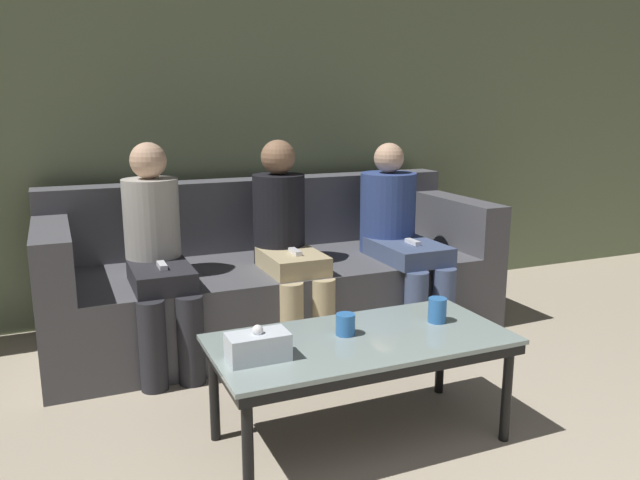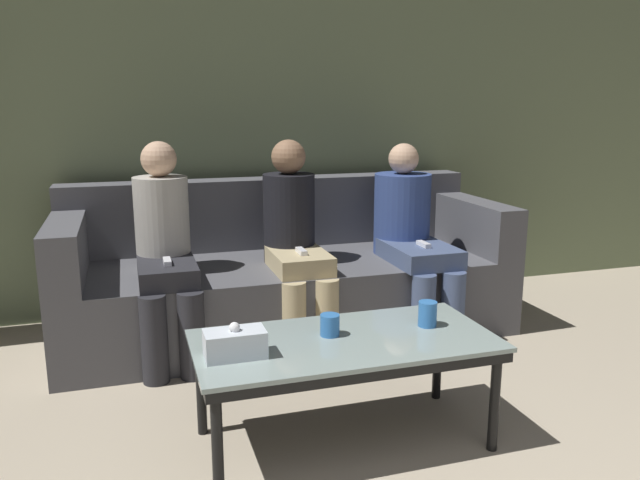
% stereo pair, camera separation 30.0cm
% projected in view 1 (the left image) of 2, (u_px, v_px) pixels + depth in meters
% --- Properties ---
extents(wall_back, '(12.00, 0.06, 2.60)m').
position_uv_depth(wall_back, '(243.00, 109.00, 4.00)').
color(wall_back, '#707F5B').
rests_on(wall_back, ground_plane).
extents(couch, '(2.57, 0.96, 0.88)m').
position_uv_depth(couch, '(274.00, 278.00, 3.72)').
color(couch, '#515156').
rests_on(couch, ground_plane).
extents(coffee_table, '(1.18, 0.57, 0.44)m').
position_uv_depth(coffee_table, '(361.00, 347.00, 2.45)').
color(coffee_table, '#8C9E99').
rests_on(coffee_table, ground_plane).
extents(cup_near_left, '(0.08, 0.08, 0.10)m').
position_uv_depth(cup_near_left, '(437.00, 310.00, 2.60)').
color(cup_near_left, '#3372BF').
rests_on(cup_near_left, coffee_table).
extents(cup_near_right, '(0.08, 0.08, 0.09)m').
position_uv_depth(cup_near_right, '(345.00, 324.00, 2.46)').
color(cup_near_right, '#3372BF').
rests_on(cup_near_right, coffee_table).
extents(tissue_box, '(0.22, 0.12, 0.13)m').
position_uv_depth(tissue_box, '(258.00, 346.00, 2.22)').
color(tissue_box, silver).
rests_on(tissue_box, coffee_table).
extents(seated_person_left_end, '(0.31, 0.65, 1.14)m').
position_uv_depth(seated_person_left_end, '(157.00, 251.00, 3.17)').
color(seated_person_left_end, '#28282D').
rests_on(seated_person_left_end, ground_plane).
extents(seated_person_mid_left, '(0.31, 0.64, 1.14)m').
position_uv_depth(seated_person_mid_left, '(286.00, 239.00, 3.45)').
color(seated_person_mid_left, tan).
rests_on(seated_person_mid_left, ground_plane).
extents(seated_person_mid_right, '(0.34, 0.73, 1.11)m').
position_uv_depth(seated_person_mid_right, '(398.00, 230.00, 3.71)').
color(seated_person_mid_right, '#47567A').
rests_on(seated_person_mid_right, ground_plane).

